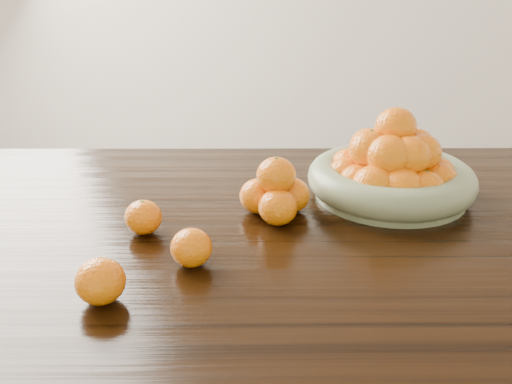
{
  "coord_description": "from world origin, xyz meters",
  "views": [
    {
      "loc": [
        -0.03,
        -1.06,
        1.26
      ],
      "look_at": [
        -0.03,
        -0.02,
        0.83
      ],
      "focal_mm": 40.0,
      "sensor_mm": 36.0,
      "label": 1
    }
  ],
  "objects_px": {
    "orange_pyramid": "(276,193)",
    "fruit_bowl": "(392,171)",
    "loose_orange_0": "(143,217)",
    "dining_table": "(269,262)"
  },
  "relations": [
    {
      "from": "loose_orange_0",
      "to": "orange_pyramid",
      "type": "bearing_deg",
      "value": 16.99
    },
    {
      "from": "fruit_bowl",
      "to": "dining_table",
      "type": "bearing_deg",
      "value": -152.91
    },
    {
      "from": "dining_table",
      "to": "orange_pyramid",
      "type": "bearing_deg",
      "value": 71.6
    },
    {
      "from": "dining_table",
      "to": "loose_orange_0",
      "type": "height_order",
      "value": "loose_orange_0"
    },
    {
      "from": "dining_table",
      "to": "orange_pyramid",
      "type": "relative_size",
      "value": 13.21
    },
    {
      "from": "fruit_bowl",
      "to": "orange_pyramid",
      "type": "xyz_separation_m",
      "value": [
        -0.27,
        -0.1,
        -0.01
      ]
    },
    {
      "from": "fruit_bowl",
      "to": "loose_orange_0",
      "type": "distance_m",
      "value": 0.56
    },
    {
      "from": "orange_pyramid",
      "to": "loose_orange_0",
      "type": "height_order",
      "value": "orange_pyramid"
    },
    {
      "from": "dining_table",
      "to": "fruit_bowl",
      "type": "xyz_separation_m",
      "value": [
        0.28,
        0.14,
        0.15
      ]
    },
    {
      "from": "orange_pyramid",
      "to": "fruit_bowl",
      "type": "bearing_deg",
      "value": 20.71
    }
  ]
}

